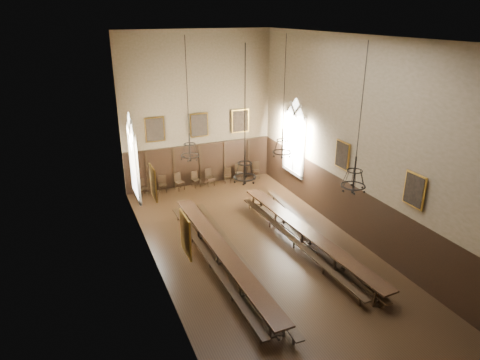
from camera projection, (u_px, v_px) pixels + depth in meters
floor at (264, 255)px, 18.59m from camera, size 9.00×18.00×0.02m
ceiling at (270, 37)px, 15.27m from camera, size 9.00×18.00×0.02m
wall_back at (198, 111)px, 24.66m from camera, size 9.00×0.02×9.00m
wall_front at (451, 278)px, 9.21m from camera, size 9.00×0.02×9.00m
wall_left at (154, 172)px, 15.31m from camera, size 0.02×18.00×9.00m
wall_right at (360, 144)px, 18.56m from camera, size 0.02×18.00×9.00m
wainscot_panelling at (265, 229)px, 18.13m from camera, size 9.00×18.00×2.50m
table_left at (222, 257)px, 17.65m from camera, size 0.96×10.44×0.81m
table_right at (306, 238)px, 19.14m from camera, size 1.35×10.28×0.80m
bench_left_outer at (210, 262)px, 17.53m from camera, size 0.48×10.26×0.46m
bench_left_inner at (237, 258)px, 17.74m from camera, size 0.53×10.74×0.48m
bench_right_inner at (294, 243)px, 19.01m from camera, size 0.71×9.65×0.43m
bench_right_outer at (316, 237)px, 19.40m from camera, size 1.02×10.51×0.47m
chair_0 at (143, 191)px, 24.50m from camera, size 0.52×0.52×0.94m
chair_1 at (163, 187)px, 24.94m from camera, size 0.50×0.50×1.00m
chair_2 at (180, 185)px, 25.25m from camera, size 0.58×0.58×1.03m
chair_3 at (196, 182)px, 25.66m from camera, size 0.52×0.52×0.96m
chair_4 at (210, 180)px, 25.90m from camera, size 0.54×0.54×1.04m
chair_5 at (228, 178)px, 26.36m from camera, size 0.51×0.51×0.91m
chair_6 at (239, 176)px, 26.67m from camera, size 0.54×0.54×1.03m
chair_7 at (256, 173)px, 27.09m from camera, size 0.56×0.56×1.01m
chandelier_back_left at (190, 148)px, 18.54m from camera, size 0.81×0.81×5.15m
chandelier_back_right at (282, 145)px, 19.72m from camera, size 0.89×0.89×5.39m
chandelier_front_left at (245, 168)px, 14.10m from camera, size 0.76×0.76×4.41m
chandelier_front_right at (354, 177)px, 15.57m from camera, size 0.91×0.91×5.26m
portrait_back_0 at (155, 130)px, 23.90m from camera, size 1.10×0.12×1.40m
portrait_back_1 at (199, 125)px, 24.84m from camera, size 1.10×0.12×1.40m
portrait_back_2 at (240, 121)px, 25.78m from camera, size 1.10×0.12×1.40m
portrait_left_0 at (153, 183)px, 16.50m from camera, size 0.12×1.00×1.30m
portrait_left_1 at (185, 235)px, 12.65m from camera, size 0.12×1.00×1.30m
portrait_right_0 at (342, 155)px, 19.66m from camera, size 0.12×1.00×1.30m
portrait_right_1 at (414, 190)px, 15.81m from camera, size 0.12×1.00×1.30m
window_right at (294, 137)px, 23.65m from camera, size 0.20×2.20×4.60m
window_left at (133, 156)px, 20.45m from camera, size 0.20×2.20×4.60m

